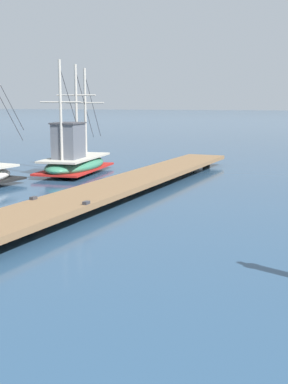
# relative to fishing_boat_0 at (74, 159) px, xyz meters

# --- Properties ---
(floating_dock) EXTENTS (2.97, 19.00, 0.53)m
(floating_dock) POSITION_rel_fishing_boat_0_xyz_m (3.85, -3.97, -0.26)
(floating_dock) COLOR brown
(floating_dock) RESTS_ON ground
(fishing_boat_0) EXTENTS (2.35, 5.60, 4.60)m
(fishing_boat_0) POSITION_rel_fishing_boat_0_xyz_m (0.00, 0.00, 0.00)
(fishing_boat_0) COLOR #337556
(fishing_boat_0) RESTS_ON ground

